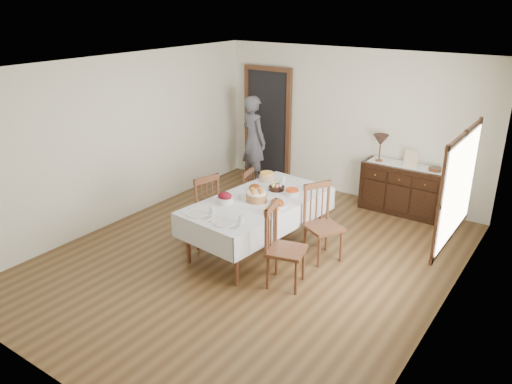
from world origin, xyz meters
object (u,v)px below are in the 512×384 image
Objects in this scene: chair_left_near at (201,209)px; chair_right_near at (282,245)px; chair_right_far at (322,222)px; sideboard at (403,189)px; dining_table at (258,205)px; person at (254,137)px; table_lamp at (381,141)px; chair_left_far at (242,196)px.

chair_left_near reaches higher than chair_right_near.
chair_right_far is (0.07, 0.90, -0.00)m from chair_right_near.
chair_left_near reaches higher than sideboard.
chair_left_near is 3.42m from sideboard.
dining_table is 2.74m from person.
chair_right_far is at bearing 162.76° from person.
sideboard is 0.89m from table_lamp.
person is at bearing -175.18° from table_lamp.
person is at bearing 25.40° from chair_right_near.
dining_table is 2.17× the size of chair_right_near.
table_lamp reaches higher than chair_left_near.
dining_table is 0.96m from chair_left_far.
dining_table is 1.00m from chair_right_near.
table_lamp is at bearing -154.63° from person.
person reaches higher than chair_left_near.
chair_left_far is at bearing 146.87° from dining_table.
chair_right_near is 0.91m from chair_right_far.
sideboard is (0.39, 2.15, -0.12)m from chair_right_far.
chair_left_near is at bearing -119.79° from table_lamp.
chair_left_near reaches higher than dining_table.
person is (-2.47, 1.91, 0.37)m from chair_right_far.
table_lamp is at bearing -15.23° from chair_right_near.
chair_right_far reaches higher than dining_table.
chair_right_near is at bearing -32.51° from dining_table.
chair_left_near is 2.33× the size of table_lamp.
dining_table is at bearing 36.53° from chair_right_near.
chair_left_far is 0.66× the size of sideboard.
chair_right_far is 2.18m from sideboard.
chair_right_far is at bearing -88.43° from table_lamp.
chair_right_near is 2.32× the size of table_lamp.
chair_right_far is 2.21m from table_lamp.
chair_right_far is at bearing -100.40° from sideboard.
chair_left_near is 1.01× the size of chair_right_near.
dining_table is at bearing 137.20° from chair_right_far.
person reaches higher than chair_left_far.
chair_right_near is at bearing 41.27° from chair_left_far.
chair_left_far is at bearing -129.97° from table_lamp.
chair_left_far is 2.70m from sideboard.
table_lamp is (-0.45, -0.03, 0.76)m from sideboard.
person is (-0.89, 1.61, 0.45)m from chair_left_far.
chair_right_near is at bearing 150.93° from person.
chair_left_near is 0.78× the size of sideboard.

